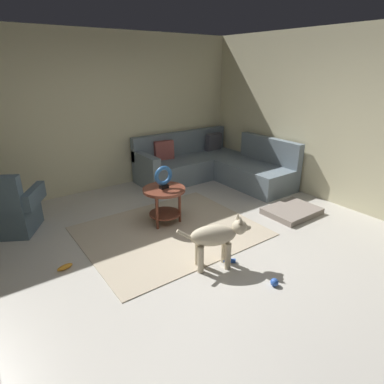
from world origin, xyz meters
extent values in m
cube|color=beige|center=(0.00, 0.00, -0.05)|extent=(6.00, 6.00, 0.10)
cube|color=beige|center=(0.00, 2.94, 1.35)|extent=(6.00, 0.12, 2.70)
cube|color=beige|center=(2.94, 0.00, 1.35)|extent=(0.12, 6.00, 2.70)
cube|color=#BCAD93|center=(0.15, 0.70, 0.01)|extent=(2.30, 1.90, 0.01)
cube|color=slate|center=(1.73, 2.41, 0.21)|extent=(2.20, 0.85, 0.42)
cube|color=slate|center=(1.73, 2.76, 0.65)|extent=(2.20, 0.14, 0.46)
cube|color=slate|center=(2.41, 1.28, 0.21)|extent=(0.85, 1.40, 0.42)
cube|color=slate|center=(2.76, 1.28, 0.65)|extent=(0.14, 1.40, 0.46)
cube|color=slate|center=(0.71, 2.41, 0.53)|extent=(0.16, 0.85, 0.22)
cube|color=#4C4C56|center=(2.48, 2.61, 0.59)|extent=(0.39, 0.19, 0.39)
cube|color=#994C47|center=(1.23, 2.61, 0.59)|extent=(0.40, 0.20, 0.39)
cube|color=#4C6070|center=(-1.59, 1.99, 0.20)|extent=(0.82, 0.82, 0.40)
cube|color=#4C6070|center=(-1.29, 1.81, 0.51)|extent=(0.39, 0.57, 0.22)
cylinder|color=brown|center=(0.23, 0.96, 0.52)|extent=(0.60, 0.60, 0.04)
cylinder|color=brown|center=(0.23, 0.96, 0.15)|extent=(0.45, 0.45, 0.02)
cylinder|color=brown|center=(0.23, 1.18, 0.25)|extent=(0.04, 0.04, 0.50)
cylinder|color=brown|center=(0.04, 0.86, 0.25)|extent=(0.04, 0.04, 0.50)
cylinder|color=brown|center=(0.42, 0.86, 0.25)|extent=(0.04, 0.04, 0.50)
cube|color=black|center=(0.23, 0.96, 0.57)|extent=(0.12, 0.08, 0.05)
torus|color=#265999|center=(0.23, 0.96, 0.73)|extent=(0.28, 0.06, 0.28)
cube|color=gray|center=(1.98, 0.08, 0.04)|extent=(0.80, 0.60, 0.09)
cylinder|color=beige|center=(0.27, -0.28, 0.16)|extent=(0.07, 0.07, 0.32)
cylinder|color=beige|center=(0.21, -0.41, 0.16)|extent=(0.07, 0.07, 0.32)
cylinder|color=beige|center=(-0.02, -0.16, 0.16)|extent=(0.07, 0.07, 0.32)
cylinder|color=beige|center=(-0.07, -0.29, 0.16)|extent=(0.07, 0.07, 0.32)
ellipsoid|color=beige|center=(0.10, -0.28, 0.40)|extent=(0.56, 0.41, 0.24)
sphere|color=beige|center=(0.37, -0.41, 0.48)|extent=(0.17, 0.17, 0.17)
ellipsoid|color=beige|center=(0.44, -0.44, 0.46)|extent=(0.14, 0.11, 0.07)
cone|color=beige|center=(0.38, -0.36, 0.59)|extent=(0.06, 0.06, 0.07)
cone|color=beige|center=(0.34, -0.44, 0.59)|extent=(0.06, 0.06, 0.07)
cylinder|color=beige|center=(-0.19, -0.16, 0.44)|extent=(0.20, 0.11, 0.16)
sphere|color=blue|center=(0.40, -0.93, 0.04)|extent=(0.09, 0.09, 0.09)
cylinder|color=blue|center=(0.31, -0.34, 0.03)|extent=(0.14, 0.13, 0.05)
ellipsoid|color=orange|center=(-1.28, 0.65, 0.03)|extent=(0.19, 0.09, 0.06)
camera|label=1|loc=(-1.90, -2.65, 2.15)|focal=29.99mm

